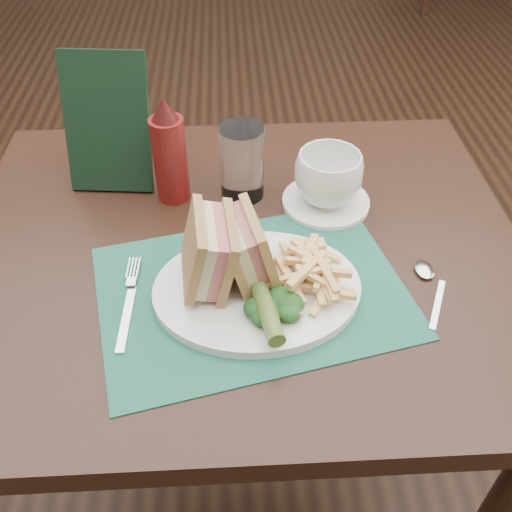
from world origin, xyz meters
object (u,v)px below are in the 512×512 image
at_px(table_main, 244,382).
at_px(check_presenter, 107,123).
at_px(placemat, 252,291).
at_px(plate, 257,289).
at_px(saucer, 326,202).
at_px(sandwich_half_a, 193,252).
at_px(ketchup_bottle, 169,150).
at_px(drinking_glass, 242,163).
at_px(sandwich_half_b, 231,249).
at_px(coffee_cup, 328,178).

distance_m(table_main, check_presenter, 0.57).
xyz_separation_m(table_main, placemat, (0.01, -0.11, 0.38)).
relative_size(plate, saucer, 2.00).
relative_size(sandwich_half_a, ketchup_bottle, 0.62).
height_order(saucer, ketchup_bottle, ketchup_bottle).
xyz_separation_m(plate, sandwich_half_a, (-0.09, 0.01, 0.06)).
xyz_separation_m(placemat, saucer, (0.14, 0.20, 0.00)).
bearing_deg(drinking_glass, sandwich_half_b, -95.77).
bearing_deg(plate, saucer, 54.17).
bearing_deg(ketchup_bottle, saucer, -8.21).
bearing_deg(saucer, sandwich_half_a, -138.13).
bearing_deg(placemat, coffee_cup, 55.88).
distance_m(plate, ketchup_bottle, 0.29).
height_order(drinking_glass, ketchup_bottle, ketchup_bottle).
distance_m(drinking_glass, check_presenter, 0.24).
bearing_deg(saucer, plate, -122.09).
bearing_deg(check_presenter, placemat, -46.33).
relative_size(table_main, ketchup_bottle, 4.84).
relative_size(placemat, saucer, 2.91).
relative_size(saucer, check_presenter, 0.64).
bearing_deg(plate, table_main, 96.27).
height_order(placemat, sandwich_half_a, sandwich_half_a).
bearing_deg(drinking_glass, saucer, -15.04).
bearing_deg(placemat, check_presenter, 127.73).
xyz_separation_m(plate, saucer, (0.13, 0.21, -0.00)).
bearing_deg(sandwich_half_a, table_main, 50.86).
bearing_deg(sandwich_half_a, placemat, -10.36).
bearing_deg(placemat, sandwich_half_a, 174.44).
distance_m(sandwich_half_b, ketchup_bottle, 0.25).
distance_m(drinking_glass, ketchup_bottle, 0.12).
bearing_deg(saucer, drinking_glass, 164.96).
bearing_deg(placemat, table_main, 96.66).
relative_size(drinking_glass, check_presenter, 0.55).
bearing_deg(table_main, saucer, 32.63).
height_order(placemat, plate, plate).
bearing_deg(sandwich_half_a, drinking_glass, 67.36).
relative_size(saucer, ketchup_bottle, 0.81).
xyz_separation_m(table_main, sandwich_half_b, (-0.02, -0.09, 0.45)).
bearing_deg(placemat, saucer, 55.88).
height_order(plate, saucer, plate).
bearing_deg(check_presenter, sandwich_half_b, -48.51).
relative_size(placemat, sandwich_half_b, 4.06).
relative_size(placemat, check_presenter, 1.85).
bearing_deg(check_presenter, table_main, -35.33).
bearing_deg(ketchup_bottle, sandwich_half_b, -66.72).
xyz_separation_m(coffee_cup, ketchup_bottle, (-0.26, 0.04, 0.04)).
distance_m(sandwich_half_a, saucer, 0.30).
xyz_separation_m(sandwich_half_a, check_presenter, (-0.15, 0.29, 0.04)).
distance_m(placemat, ketchup_bottle, 0.29).
distance_m(table_main, saucer, 0.42).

